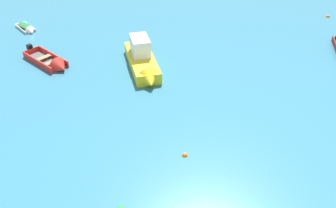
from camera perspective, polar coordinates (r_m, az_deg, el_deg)
rowboat_white_far_right at (r=35.78m, az=-21.17°, el=10.96°), size 2.12×2.80×0.89m
rowboat_red_back_row_center at (r=28.74m, az=-17.56°, el=6.01°), size 3.81×4.47×1.34m
motor_launch_yellow_distant_center at (r=26.89m, az=-3.97°, el=6.71°), size 2.05×6.39×2.40m
mooring_buoy_midfield at (r=19.58m, az=2.64°, el=-8.05°), size 0.31×0.31×0.31m
mooring_buoy_between_boats_right at (r=39.89m, az=23.76°, el=12.39°), size 0.39×0.39×0.39m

